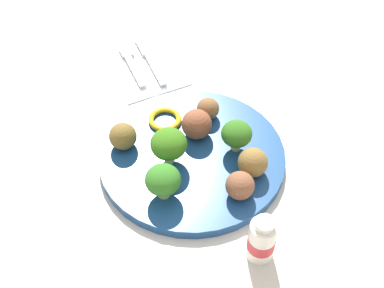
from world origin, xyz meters
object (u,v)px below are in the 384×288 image
broccoli_floret_center (163,180)px  pepper_ring_near_rim (165,119)px  meatball_mid_left (240,186)px  yogurt_bottle (262,240)px  meatball_back_right (253,162)px  broccoli_floret_back_left (237,134)px  plate (192,156)px  knife (150,58)px  broccoli_floret_far_rim (170,146)px  meatball_front_right (197,124)px  fork (131,64)px  napkin (142,65)px  meatball_center (123,136)px  meatball_near_rim (208,109)px

broccoli_floret_center → pepper_ring_near_rim: size_ratio=1.00×
meatball_mid_left → pepper_ring_near_rim: meatball_mid_left is taller
pepper_ring_near_rim → yogurt_bottle: 0.26m
meatball_mid_left → meatball_back_right: 0.05m
broccoli_floret_back_left → yogurt_bottle: (-0.16, 0.05, -0.01)m
plate → broccoli_floret_center: bearing=127.8°
meatball_mid_left → knife: bearing=-0.9°
broccoli_floret_far_rim → knife: broccoli_floret_far_rim is taller
knife → broccoli_floret_center: bearing=161.6°
broccoli_floret_back_left → knife: size_ratio=0.35×
plate → meatball_mid_left: bearing=-164.9°
broccoli_floret_back_left → knife: broccoli_floret_back_left is taller
meatball_front_right → broccoli_floret_back_left: bearing=-141.3°
meatball_front_right → fork: bearing=7.0°
yogurt_bottle → fork: bearing=1.9°
napkin → yogurt_bottle: size_ratio=2.25×
broccoli_floret_back_left → napkin: 0.27m
meatball_back_right → yogurt_bottle: 0.13m
pepper_ring_near_rim → broccoli_floret_far_rim: bearing=162.1°
yogurt_bottle → knife: bearing=-2.9°
meatball_front_right → knife: size_ratio=0.32×
napkin → meatball_center: bearing=151.4°
fork → knife: bearing=-90.4°
meatball_near_rim → meatball_front_right: (-0.03, 0.03, 0.01)m
meatball_center → napkin: bearing=-28.6°
broccoli_floret_back_left → broccoli_floret_center: bearing=104.2°
broccoli_floret_center → meatball_mid_left: size_ratio=1.31×
knife → yogurt_bottle: 0.43m
broccoli_floret_far_rim → broccoli_floret_back_left: 0.10m
plate → meatball_mid_left: (-0.10, -0.03, 0.03)m
meatball_near_rim → meatball_center: meatball_center is taller
meatball_mid_left → fork: size_ratio=0.34×
broccoli_floret_center → yogurt_bottle: bearing=-149.0°
broccoli_floret_far_rim → napkin: bearing=-11.6°
meatball_front_right → pepper_ring_near_rim: (0.05, 0.03, -0.02)m
pepper_ring_near_rim → yogurt_bottle: bearing=-175.6°
meatball_front_right → meatball_mid_left: bearing=-178.2°
meatball_near_rim → meatball_back_right: 0.13m
broccoli_floret_back_left → yogurt_bottle: 0.17m
meatball_mid_left → yogurt_bottle: (-0.09, 0.02, -0.00)m
broccoli_floret_back_left → napkin: size_ratio=0.30×
fork → meatball_near_rim: bearing=-162.4°
meatball_center → napkin: meatball_center is taller
meatball_center → broccoli_floret_center: bearing=-170.6°
plate → yogurt_bottle: (-0.18, -0.01, 0.03)m
meatball_mid_left → knife: meatball_mid_left is taller
meatball_mid_left → meatball_front_right: meatball_front_right is taller
meatball_back_right → knife: meatball_back_right is taller
meatball_near_rim → fork: size_ratio=0.30×
broccoli_floret_far_rim → meatball_near_rim: (0.06, -0.09, -0.02)m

